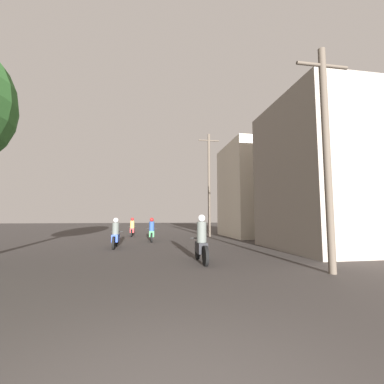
% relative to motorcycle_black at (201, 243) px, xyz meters
% --- Properties ---
extents(motorcycle_black, '(0.60, 1.94, 1.59)m').
position_rel_motorcycle_black_xyz_m(motorcycle_black, '(0.00, 0.00, 0.00)').
color(motorcycle_black, black).
rests_on(motorcycle_black, ground_plane).
extents(motorcycle_blue, '(0.60, 1.92, 1.46)m').
position_rel_motorcycle_black_xyz_m(motorcycle_blue, '(-3.35, 4.58, -0.05)').
color(motorcycle_blue, black).
rests_on(motorcycle_blue, ground_plane).
extents(motorcycle_green, '(0.60, 1.96, 1.45)m').
position_rel_motorcycle_black_xyz_m(motorcycle_green, '(-1.58, 7.63, -0.06)').
color(motorcycle_green, black).
rests_on(motorcycle_green, ground_plane).
extents(motorcycle_red, '(0.60, 1.94, 1.44)m').
position_rel_motorcycle_black_xyz_m(motorcycle_red, '(-3.02, 11.92, -0.05)').
color(motorcycle_red, black).
rests_on(motorcycle_red, ground_plane).
extents(building_right_near, '(5.17, 5.62, 6.95)m').
position_rel_motorcycle_black_xyz_m(building_right_near, '(6.63, 2.21, 2.83)').
color(building_right_near, gray).
rests_on(building_right_near, ground_plane).
extents(building_right_far, '(4.79, 5.74, 7.08)m').
position_rel_motorcycle_black_xyz_m(building_right_far, '(6.52, 10.32, 2.90)').
color(building_right_far, beige).
rests_on(building_right_far, ground_plane).
extents(utility_pole_near, '(1.60, 0.20, 6.38)m').
position_rel_motorcycle_black_xyz_m(utility_pole_near, '(3.13, -2.22, 2.71)').
color(utility_pole_near, '#4C4238').
rests_on(utility_pole_near, ground_plane).
extents(utility_pole_far, '(1.60, 0.20, 7.93)m').
position_rel_motorcycle_black_xyz_m(utility_pole_far, '(2.77, 10.51, 3.49)').
color(utility_pole_far, '#4C4238').
rests_on(utility_pole_far, ground_plane).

